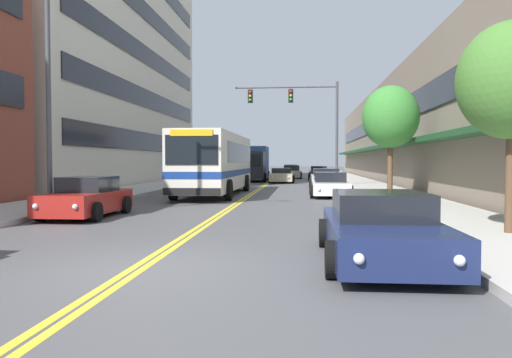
# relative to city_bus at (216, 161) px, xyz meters

# --- Properties ---
(ground_plane) EXTENTS (240.00, 240.00, 0.00)m
(ground_plane) POSITION_rel_city_bus_xyz_m (1.93, 18.24, -1.85)
(ground_plane) COLOR #4C4C4F
(sidewalk_left) EXTENTS (3.64, 106.00, 0.16)m
(sidewalk_left) POSITION_rel_city_bus_xyz_m (-5.39, 18.24, -1.77)
(sidewalk_left) COLOR #B2ADA5
(sidewalk_left) RESTS_ON ground_plane
(sidewalk_right) EXTENTS (3.64, 106.00, 0.16)m
(sidewalk_right) POSITION_rel_city_bus_xyz_m (9.25, 18.24, -1.77)
(sidewalk_right) COLOR #B2ADA5
(sidewalk_right) RESTS_ON ground_plane
(centre_line) EXTENTS (0.34, 106.00, 0.01)m
(centre_line) POSITION_rel_city_bus_xyz_m (1.93, 18.24, -1.85)
(centre_line) COLOR yellow
(centre_line) RESTS_ON ground_plane
(office_tower_left) EXTENTS (12.08, 31.56, 26.96)m
(office_tower_left) POSITION_rel_city_bus_xyz_m (-13.45, 11.71, 11.63)
(office_tower_left) COLOR beige
(office_tower_left) RESTS_ON ground_plane
(storefront_row_right) EXTENTS (9.10, 68.00, 8.41)m
(storefront_row_right) POSITION_rel_city_bus_xyz_m (15.30, 18.24, 2.35)
(storefront_row_right) COLOR gray
(storefront_row_right) RESTS_ON ground_plane
(city_bus) EXTENTS (2.93, 12.04, 3.28)m
(city_bus) POSITION_rel_city_bus_xyz_m (0.00, 0.00, 0.00)
(city_bus) COLOR silver
(city_bus) RESTS_ON ground_plane
(car_red_parked_left_mid) EXTENTS (1.99, 4.27, 1.34)m
(car_red_parked_left_mid) POSITION_rel_city_bus_xyz_m (-2.38, -11.29, -1.24)
(car_red_parked_left_mid) COLOR maroon
(car_red_parked_left_mid) RESTS_ON ground_plane
(car_navy_parked_right_foreground) EXTENTS (2.20, 4.88, 1.28)m
(car_navy_parked_right_foreground) POSITION_rel_city_bus_xyz_m (6.23, -17.81, -1.26)
(car_navy_parked_right_foreground) COLOR #19234C
(car_navy_parked_right_foreground) RESTS_ON ground_plane
(car_white_parked_right_mid) EXTENTS (2.09, 4.71, 1.27)m
(car_white_parked_right_mid) POSITION_rel_city_bus_xyz_m (6.19, -1.01, -1.26)
(car_white_parked_right_mid) COLOR white
(car_white_parked_right_mid) RESTS_ON ground_plane
(car_dark_grey_parked_right_far) EXTENTS (1.99, 4.76, 1.36)m
(car_dark_grey_parked_right_far) POSITION_rel_city_bus_xyz_m (6.31, 21.09, -1.21)
(car_dark_grey_parked_right_far) COLOR #38383D
(car_dark_grey_parked_right_far) RESTS_ON ground_plane
(car_silver_parked_right_end) EXTENTS (2.16, 4.45, 1.35)m
(car_silver_parked_right_end) POSITION_rel_city_bus_xyz_m (6.29, 5.58, -1.21)
(car_silver_parked_right_end) COLOR #B7B7BC
(car_silver_parked_right_end) RESTS_ON ground_plane
(car_beige_moving_lead) EXTENTS (2.16, 4.80, 1.24)m
(car_beige_moving_lead) POSITION_rel_city_bus_xyz_m (2.99, 15.33, -1.26)
(car_beige_moving_lead) COLOR #BCAD89
(car_beige_moving_lead) RESTS_ON ground_plane
(car_champagne_moving_second) EXTENTS (2.16, 4.78, 1.39)m
(car_champagne_moving_second) POSITION_rel_city_bus_xyz_m (3.62, 25.98, -1.21)
(car_champagne_moving_second) COLOR beige
(car_champagne_moving_second) RESTS_ON ground_plane
(car_black_moving_third) EXTENTS (2.19, 4.39, 1.34)m
(car_black_moving_third) POSITION_rel_city_bus_xyz_m (3.17, 41.04, -1.21)
(car_black_moving_third) COLOR black
(car_black_moving_third) RESTS_ON ground_plane
(box_truck) EXTENTS (2.84, 6.64, 3.18)m
(box_truck) POSITION_rel_city_bus_xyz_m (0.21, 18.19, -0.22)
(box_truck) COLOR #232328
(box_truck) RESTS_ON ground_plane
(traffic_signal_mast) EXTENTS (7.19, 0.38, 7.34)m
(traffic_signal_mast) POSITION_rel_city_bus_xyz_m (4.79, 7.78, 3.40)
(traffic_signal_mast) COLOR #47474C
(traffic_signal_mast) RESTS_ON ground_plane
(street_lamp_left_near) EXTENTS (2.73, 0.28, 9.29)m
(street_lamp_left_near) POSITION_rel_city_bus_xyz_m (-3.02, -11.83, 3.63)
(street_lamp_left_near) COLOR #47474C
(street_lamp_left_near) RESTS_ON ground_plane
(street_tree_right_near) EXTENTS (2.51, 2.51, 4.97)m
(street_tree_right_near) POSITION_rel_city_bus_xyz_m (9.64, -14.97, 1.88)
(street_tree_right_near) COLOR brown
(street_tree_right_near) RESTS_ON sidewalk_right
(street_tree_right_mid) EXTENTS (2.81, 2.81, 5.44)m
(street_tree_right_mid) POSITION_rel_city_bus_xyz_m (9.12, -1.79, 2.19)
(street_tree_right_mid) COLOR brown
(street_tree_right_mid) RESTS_ON sidewalk_right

